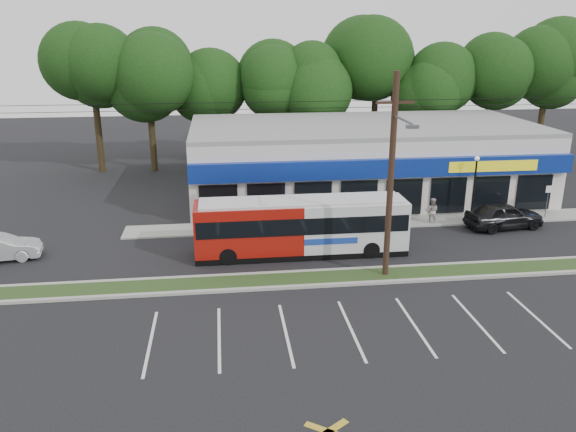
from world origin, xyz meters
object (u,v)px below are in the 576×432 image
Objects in this scene: utility_pole at (388,171)px; pedestrian_b at (432,211)px; sign_post at (548,196)px; metrobus at (301,225)px; car_dark at (504,215)px; lamp_post at (475,180)px; pedestrian_a at (353,214)px.

utility_pole is 10.35m from pedestrian_b.
metrobus is at bearing -166.33° from sign_post.
car_dark is (-3.66, -1.44, -0.73)m from sign_post.
metrobus reaches higher than car_dark.
utility_pole reaches higher than lamp_post.
metrobus is at bearing -159.90° from lamp_post.
sign_post is 0.19× the size of metrobus.
pedestrian_a is at bearing 88.66° from utility_pole.
car_dark is at bearing 138.35° from pedestrian_a.
metrobus reaches higher than pedestrian_a.
sign_post reaches higher than pedestrian_a.
pedestrian_a is at bearing 28.35° from pedestrian_b.
pedestrian_a is 5.22m from pedestrian_b.
sign_post is 13.02m from pedestrian_a.
sign_post reaches higher than pedestrian_b.
utility_pole is at bearing -136.05° from lamp_post.
lamp_post is at bearing 177.42° from sign_post.
lamp_post is 2.23× the size of pedestrian_a.
lamp_post is at bearing 149.19° from pedestrian_a.
lamp_post is 2.51× the size of pedestrian_b.
lamp_post is 12.56m from metrobus.
pedestrian_a is (-13.00, -0.44, -0.60)m from sign_post.
utility_pole reaches higher than pedestrian_b.
pedestrian_b is at bearing 24.06° from metrobus.
pedestrian_a is at bearing 76.36° from car_dark.
lamp_post reaches higher than car_dark.
pedestrian_b is (5.37, 7.57, -4.57)m from utility_pole.
pedestrian_b is (-2.80, -0.30, -1.82)m from lamp_post.
utility_pole is 11.67m from lamp_post.
car_dark is 9.40m from pedestrian_a.
sign_post is at bearing -76.06° from car_dark.
utility_pole is 8.48m from pedestrian_a.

